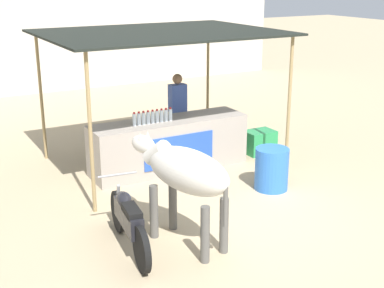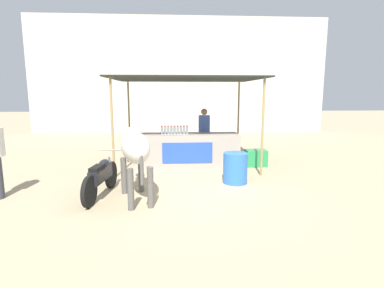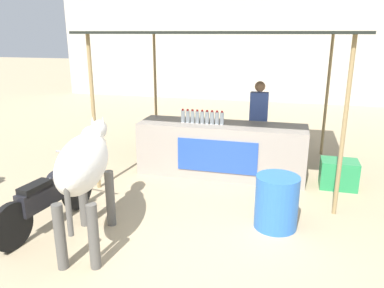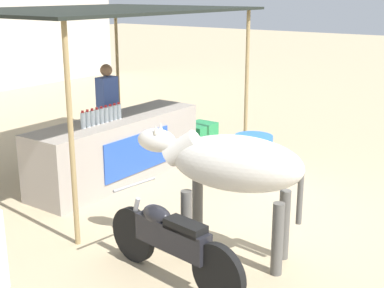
% 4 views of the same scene
% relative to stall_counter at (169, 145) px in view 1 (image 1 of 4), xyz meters
% --- Properties ---
extents(ground_plane, '(60.00, 60.00, 0.00)m').
position_rel_stall_counter_xyz_m(ground_plane, '(0.00, -2.20, -0.48)').
color(ground_plane, tan).
extents(stall_counter, '(3.00, 0.82, 0.96)m').
position_rel_stall_counter_xyz_m(stall_counter, '(0.00, 0.00, 0.00)').
color(stall_counter, '#9E9389').
rests_on(stall_counter, ground).
extents(stall_awning, '(4.20, 3.20, 2.55)m').
position_rel_stall_counter_xyz_m(stall_awning, '(0.00, 0.30, 1.97)').
color(stall_awning, black).
rests_on(stall_awning, ground).
extents(water_bottle_row, '(0.79, 0.07, 0.25)m').
position_rel_stall_counter_xyz_m(water_bottle_row, '(-0.35, -0.05, 0.59)').
color(water_bottle_row, silver).
rests_on(water_bottle_row, stall_counter).
extents(vendor_behind_counter, '(0.34, 0.22, 1.65)m').
position_rel_stall_counter_xyz_m(vendor_behind_counter, '(0.59, 0.75, 0.37)').
color(vendor_behind_counter, '#383842').
rests_on(vendor_behind_counter, ground).
extents(cooler_box, '(0.60, 0.44, 0.48)m').
position_rel_stall_counter_xyz_m(cooler_box, '(2.04, -0.10, -0.24)').
color(cooler_box, '#268C4C').
rests_on(cooler_box, ground).
extents(water_barrel, '(0.57, 0.57, 0.73)m').
position_rel_stall_counter_xyz_m(water_barrel, '(1.08, -1.75, -0.12)').
color(water_barrel, blue).
rests_on(water_barrel, ground).
extents(cow, '(0.89, 1.85, 1.44)m').
position_rel_stall_counter_xyz_m(cow, '(-1.15, -2.72, 0.55)').
color(cow, silver).
rests_on(cow, ground).
extents(motorcycle_parked, '(0.55, 1.79, 0.90)m').
position_rel_stall_counter_xyz_m(motorcycle_parked, '(-1.89, -2.49, -0.05)').
color(motorcycle_parked, black).
rests_on(motorcycle_parked, ground).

